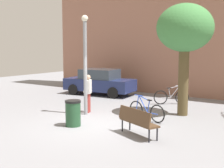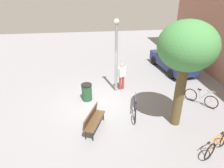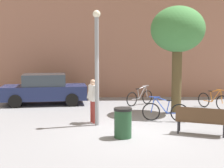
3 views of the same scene
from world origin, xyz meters
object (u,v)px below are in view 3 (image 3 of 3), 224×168
(bicycle_blue, at_px, (165,112))
(bicycle_orange, at_px, (213,101))
(parked_car_navy, at_px, (45,89))
(plaza_tree, at_px, (178,32))
(person_by_lamppost, at_px, (93,98))
(bicycle_silver, at_px, (140,97))
(lamppost, at_px, (97,61))
(park_bench, at_px, (201,119))
(trash_bin, at_px, (123,123))

(bicycle_blue, bearing_deg, bicycle_orange, 42.28)
(parked_car_navy, bearing_deg, bicycle_orange, -10.68)
(bicycle_blue, bearing_deg, plaza_tree, 63.87)
(person_by_lamppost, relative_size, bicycle_silver, 1.15)
(lamppost, xyz_separation_m, park_bench, (3.41, -1.52, -1.82))
(lamppost, relative_size, parked_car_navy, 0.96)
(lamppost, height_order, park_bench, lamppost)
(person_by_lamppost, height_order, bicycle_blue, person_by_lamppost)
(bicycle_orange, relative_size, bicycle_silver, 1.10)
(bicycle_blue, bearing_deg, park_bench, -69.70)
(bicycle_orange, bearing_deg, bicycle_silver, 160.60)
(lamppost, xyz_separation_m, bicycle_blue, (2.64, 0.54, -1.98))
(lamppost, xyz_separation_m, plaza_tree, (3.47, 2.24, 1.20))
(person_by_lamppost, distance_m, bicycle_silver, 4.52)
(park_bench, bearing_deg, bicycle_silver, 102.80)
(person_by_lamppost, bearing_deg, plaza_tree, 27.26)
(plaza_tree, bearing_deg, lamppost, -147.20)
(bicycle_blue, xyz_separation_m, trash_bin, (-1.80, -2.29, 0.10))
(plaza_tree, height_order, bicycle_silver, plaza_tree)
(lamppost, bearing_deg, bicycle_blue, 11.64)
(lamppost, height_order, plaza_tree, plaza_tree)
(plaza_tree, distance_m, trash_bin, 5.68)
(plaza_tree, relative_size, bicycle_blue, 2.63)
(bicycle_blue, distance_m, parked_car_navy, 6.74)
(lamppost, xyz_separation_m, parked_car_navy, (-2.72, 4.60, -1.59))
(person_by_lamppost, height_order, bicycle_orange, person_by_lamppost)
(park_bench, distance_m, trash_bin, 2.58)
(lamppost, distance_m, bicycle_blue, 3.35)
(bicycle_silver, bearing_deg, bicycle_orange, -19.40)
(person_by_lamppost, xyz_separation_m, bicycle_orange, (5.57, 2.70, -0.58))
(trash_bin, bearing_deg, plaza_tree, 56.53)
(lamppost, bearing_deg, bicycle_silver, 63.63)
(park_bench, distance_m, parked_car_navy, 8.67)
(person_by_lamppost, xyz_separation_m, plaza_tree, (3.63, 1.87, 2.60))
(person_by_lamppost, bearing_deg, parked_car_navy, 121.22)
(bicycle_blue, relative_size, bicycle_silver, 1.23)
(parked_car_navy, bearing_deg, person_by_lamppost, -58.78)
(bicycle_silver, bearing_deg, trash_bin, -101.88)
(person_by_lamppost, height_order, parked_car_navy, person_by_lamppost)
(bicycle_silver, bearing_deg, person_by_lamppost, -120.27)
(park_bench, height_order, bicycle_blue, bicycle_blue)
(person_by_lamppost, xyz_separation_m, park_bench, (3.57, -1.89, -0.42))
(park_bench, height_order, bicycle_silver, bicycle_silver)
(bicycle_orange, bearing_deg, park_bench, -113.64)
(lamppost, height_order, person_by_lamppost, lamppost)
(parked_car_navy, distance_m, trash_bin, 7.28)
(lamppost, relative_size, park_bench, 2.53)
(lamppost, relative_size, person_by_lamppost, 2.51)
(person_by_lamppost, xyz_separation_m, trash_bin, (1.00, -2.11, -0.48))
(plaza_tree, xyz_separation_m, bicycle_blue, (-0.83, -1.69, -3.18))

